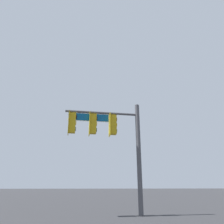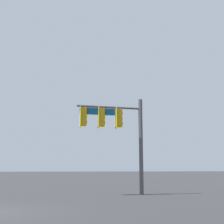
# 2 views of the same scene
# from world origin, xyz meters

# --- Properties ---
(signal_pole_near) EXTENTS (4.21, 0.60, 5.93)m
(signal_pole_near) POSITION_xyz_m (-7.08, -5.95, 4.07)
(signal_pole_near) COLOR #47474C
(signal_pole_near) RESTS_ON ground_plane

